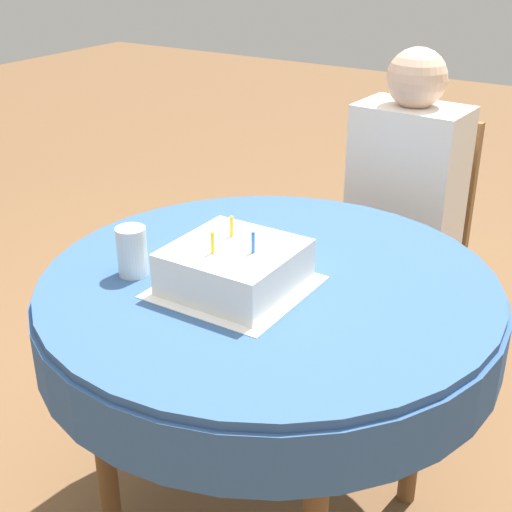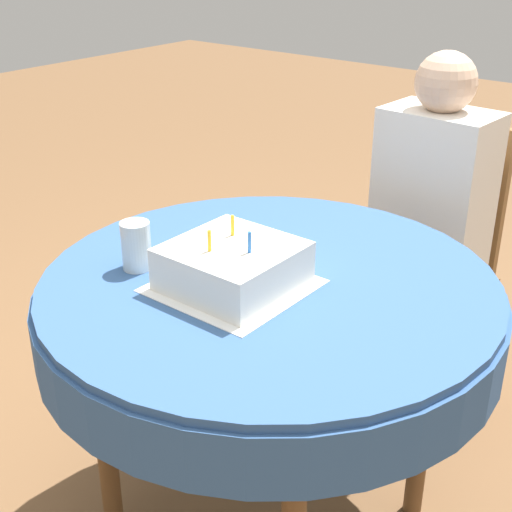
{
  "view_description": "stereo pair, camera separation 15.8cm",
  "coord_description": "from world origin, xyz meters",
  "px_view_note": "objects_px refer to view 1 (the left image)",
  "views": [
    {
      "loc": [
        0.75,
        -1.23,
        1.49
      ],
      "look_at": [
        -0.02,
        -0.03,
        0.81
      ],
      "focal_mm": 50.0,
      "sensor_mm": 36.0,
      "label": 1
    },
    {
      "loc": [
        0.88,
        -1.14,
        1.49
      ],
      "look_at": [
        -0.02,
        -0.03,
        0.81
      ],
      "focal_mm": 50.0,
      "sensor_mm": 36.0,
      "label": 2
    }
  ],
  "objects_px": {
    "drinking_glass": "(132,251)",
    "chair": "(408,250)",
    "person": "(402,203)",
    "birthday_cake": "(235,267)"
  },
  "relations": [
    {
      "from": "birthday_cake",
      "to": "chair",
      "type": "bearing_deg",
      "value": 86.44
    },
    {
      "from": "person",
      "to": "chair",
      "type": "bearing_deg",
      "value": 90.0
    },
    {
      "from": "chair",
      "to": "drinking_glass",
      "type": "height_order",
      "value": "chair"
    },
    {
      "from": "person",
      "to": "drinking_glass",
      "type": "bearing_deg",
      "value": -104.22
    },
    {
      "from": "drinking_glass",
      "to": "chair",
      "type": "bearing_deg",
      "value": 74.03
    },
    {
      "from": "person",
      "to": "birthday_cake",
      "type": "height_order",
      "value": "person"
    },
    {
      "from": "chair",
      "to": "person",
      "type": "relative_size",
      "value": 0.8
    },
    {
      "from": "chair",
      "to": "birthday_cake",
      "type": "relative_size",
      "value": 3.55
    },
    {
      "from": "chair",
      "to": "birthday_cake",
      "type": "distance_m",
      "value": 1.0
    },
    {
      "from": "chair",
      "to": "drinking_glass",
      "type": "relative_size",
      "value": 8.01
    }
  ]
}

